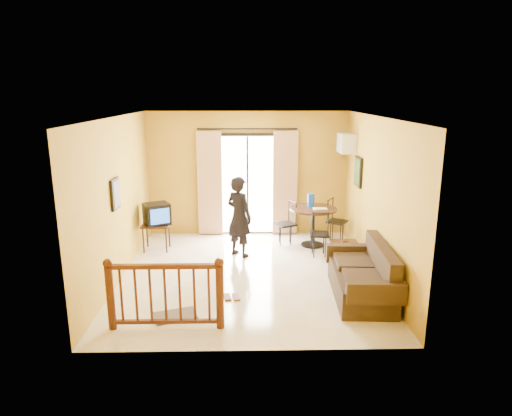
{
  "coord_description": "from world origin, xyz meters",
  "views": [
    {
      "loc": [
        -0.03,
        -7.69,
        3.21
      ],
      "look_at": [
        0.14,
        0.2,
        1.19
      ],
      "focal_mm": 32.0,
      "sensor_mm": 36.0,
      "label": 1
    }
  ],
  "objects_px": {
    "dining_table": "(313,216)",
    "coffee_table": "(347,254)",
    "television": "(157,214)",
    "standing_person": "(239,217)",
    "sofa": "(365,278)"
  },
  "relations": [
    {
      "from": "sofa",
      "to": "standing_person",
      "type": "bearing_deg",
      "value": 139.0
    },
    {
      "from": "coffee_table",
      "to": "sofa",
      "type": "xyz_separation_m",
      "value": [
        0.01,
        -1.25,
        0.05
      ]
    },
    {
      "from": "dining_table",
      "to": "standing_person",
      "type": "relative_size",
      "value": 0.62
    },
    {
      "from": "sofa",
      "to": "television",
      "type": "bearing_deg",
      "value": 151.11
    },
    {
      "from": "dining_table",
      "to": "coffee_table",
      "type": "distance_m",
      "value": 1.43
    },
    {
      "from": "dining_table",
      "to": "sofa",
      "type": "bearing_deg",
      "value": -79.49
    },
    {
      "from": "television",
      "to": "standing_person",
      "type": "distance_m",
      "value": 1.73
    },
    {
      "from": "sofa",
      "to": "standing_person",
      "type": "xyz_separation_m",
      "value": [
        -2.03,
        1.97,
        0.48
      ]
    },
    {
      "from": "coffee_table",
      "to": "television",
      "type": "bearing_deg",
      "value": 163.83
    },
    {
      "from": "coffee_table",
      "to": "standing_person",
      "type": "relative_size",
      "value": 0.58
    },
    {
      "from": "television",
      "to": "coffee_table",
      "type": "height_order",
      "value": "television"
    },
    {
      "from": "dining_table",
      "to": "television",
      "type": "bearing_deg",
      "value": -176.23
    },
    {
      "from": "television",
      "to": "coffee_table",
      "type": "relative_size",
      "value": 0.68
    },
    {
      "from": "coffee_table",
      "to": "sofa",
      "type": "distance_m",
      "value": 1.25
    },
    {
      "from": "standing_person",
      "to": "dining_table",
      "type": "bearing_deg",
      "value": -118.69
    }
  ]
}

